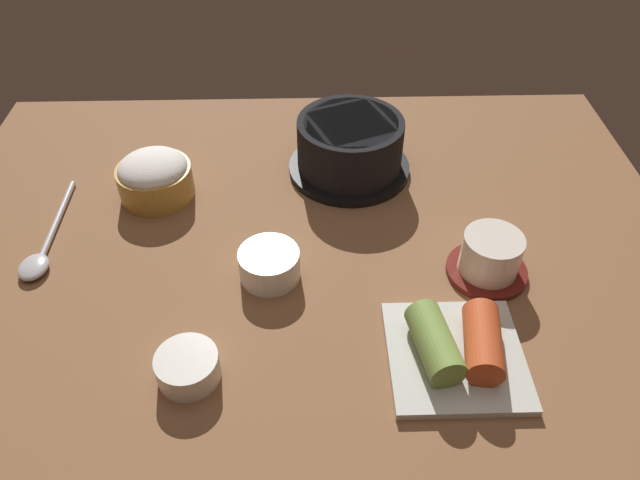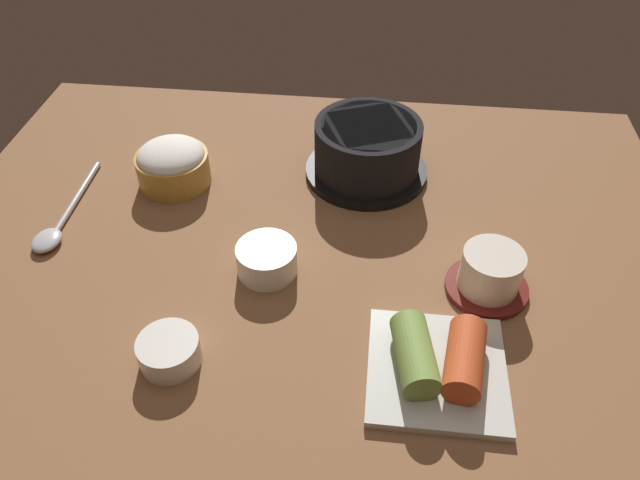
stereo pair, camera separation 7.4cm
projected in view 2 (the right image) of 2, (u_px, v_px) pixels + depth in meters
The scene contains 8 objects.
dining_table at pixel (307, 251), 78.68cm from camera, with size 100.00×76.00×2.00cm, color brown.
stone_pot at pixel (367, 149), 86.55cm from camera, with size 17.95×17.95×8.44cm.
rice_bowl at pixel (172, 164), 85.73cm from camera, with size 10.38×10.38×6.45cm.
tea_cup_with_saucer at pixel (490, 274), 70.41cm from camera, with size 9.90×9.90×5.89cm.
banchan_cup_center at pixel (267, 259), 73.26cm from camera, with size 7.45×7.45×3.84cm.
kimchi_plate at pixel (438, 362), 62.28cm from camera, with size 14.53×14.53×4.95cm.
side_bowl_near at pixel (169, 350), 63.62cm from camera, with size 6.65×6.65×3.18cm.
spoon at pixel (57, 226), 79.87cm from camera, with size 3.60×19.73×1.35cm.
Camera 2 is at (7.97, -56.07, 55.67)cm, focal length 33.67 mm.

